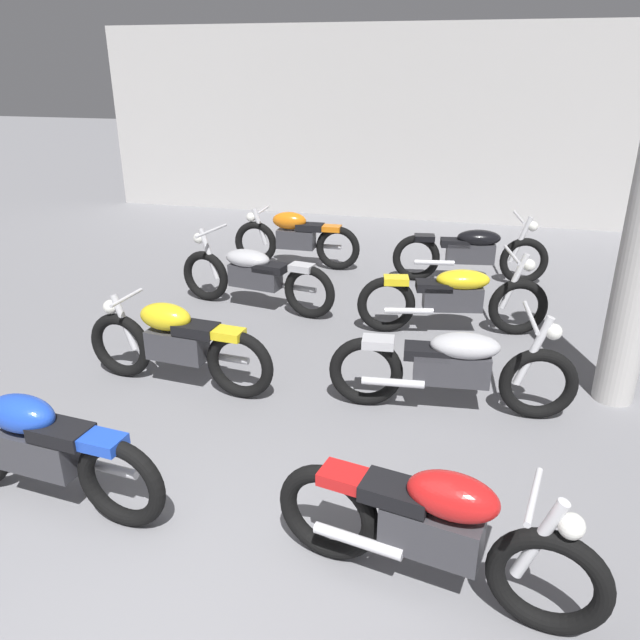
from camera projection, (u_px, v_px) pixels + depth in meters
The scene contains 9 objects.
back_wall at pixel (411, 125), 11.81m from camera, with size 12.57×0.24×3.60m, color #BCBAB7.
motorcycle_left_row_0 at pixel (39, 448), 4.25m from camera, with size 1.97×0.48×0.88m.
motorcycle_left_row_1 at pixel (176, 343), 5.85m from camera, with size 1.97×0.48×0.88m.
motorcycle_left_row_2 at pixel (254, 275), 7.74m from camera, with size 2.16×0.68×0.97m.
motorcycle_left_row_3 at pixel (295, 237), 9.36m from camera, with size 1.97×0.48×0.88m.
motorcycle_right_row_0 at pixel (433, 528), 3.52m from camera, with size 1.96×0.57×0.88m.
motorcycle_right_row_1 at pixel (453, 366), 5.41m from camera, with size 2.17×0.68×0.97m.
motorcycle_right_row_2 at pixel (454, 296), 7.03m from camera, with size 2.15×0.78×0.97m.
motorcycle_right_row_3 at pixel (471, 252), 8.69m from camera, with size 2.16×0.71×0.97m.
Camera 1 is at (1.43, -2.00, 2.92)m, focal length 34.65 mm.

